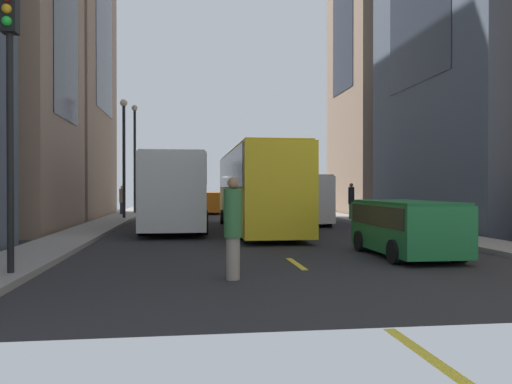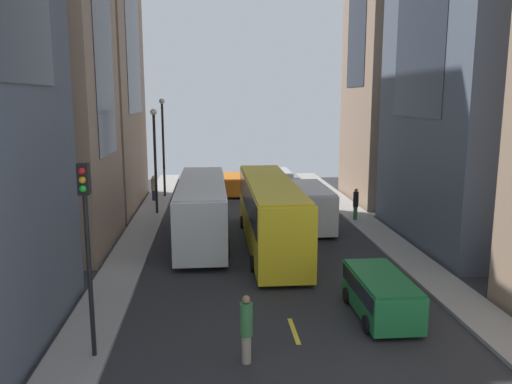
{
  "view_description": "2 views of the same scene",
  "coord_description": "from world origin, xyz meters",
  "px_view_note": "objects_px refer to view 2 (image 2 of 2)",
  "views": [
    {
      "loc": [
        -2.7,
        -26.6,
        1.93
      ],
      "look_at": [
        1.03,
        1.48,
        1.69
      ],
      "focal_mm": 35.69,
      "sensor_mm": 36.0,
      "label": 1
    },
    {
      "loc": [
        -2.74,
        -30.27,
        7.9
      ],
      "look_at": [
        -0.0,
        0.93,
        2.12
      ],
      "focal_mm": 35.95,
      "sensor_mm": 36.0,
      "label": 2
    }
  ],
  "objects_px": {
    "car_orange_2": "(232,183)",
    "pedestrian_waiting_curb": "(154,187)",
    "car_green_1": "(381,292)",
    "pedestrian_crossing_near": "(356,203)",
    "streetcar_yellow": "(270,208)",
    "pedestrian_walking_far": "(246,327)",
    "delivery_van_white": "(310,204)",
    "traffic_light_near_corner": "(86,225)",
    "car_silver_0": "(279,178)",
    "city_bus_white": "(202,204)"
  },
  "relations": [
    {
      "from": "pedestrian_walking_far",
      "to": "pedestrian_waiting_curb",
      "type": "bearing_deg",
      "value": 53.33
    },
    {
      "from": "streetcar_yellow",
      "to": "pedestrian_waiting_curb",
      "type": "xyz_separation_m",
      "value": [
        -7.5,
        12.5,
        -0.96
      ]
    },
    {
      "from": "car_silver_0",
      "to": "traffic_light_near_corner",
      "type": "xyz_separation_m",
      "value": [
        -9.5,
        -28.82,
        3.25
      ]
    },
    {
      "from": "streetcar_yellow",
      "to": "traffic_light_near_corner",
      "type": "distance_m",
      "value": 13.63
    },
    {
      "from": "car_green_1",
      "to": "traffic_light_near_corner",
      "type": "height_order",
      "value": "traffic_light_near_corner"
    },
    {
      "from": "streetcar_yellow",
      "to": "traffic_light_near_corner",
      "type": "relative_size",
      "value": 2.21
    },
    {
      "from": "city_bus_white",
      "to": "car_green_1",
      "type": "distance_m",
      "value": 12.97
    },
    {
      "from": "car_silver_0",
      "to": "car_orange_2",
      "type": "bearing_deg",
      "value": -155.03
    },
    {
      "from": "car_silver_0",
      "to": "pedestrian_walking_far",
      "type": "height_order",
      "value": "pedestrian_walking_far"
    },
    {
      "from": "delivery_van_white",
      "to": "city_bus_white",
      "type": "bearing_deg",
      "value": -162.9
    },
    {
      "from": "car_silver_0",
      "to": "traffic_light_near_corner",
      "type": "relative_size",
      "value": 0.71
    },
    {
      "from": "car_orange_2",
      "to": "streetcar_yellow",
      "type": "bearing_deg",
      "value": -84.84
    },
    {
      "from": "delivery_van_white",
      "to": "pedestrian_walking_far",
      "type": "distance_m",
      "value": 16.81
    },
    {
      "from": "delivery_van_white",
      "to": "pedestrian_crossing_near",
      "type": "distance_m",
      "value": 3.39
    },
    {
      "from": "city_bus_white",
      "to": "delivery_van_white",
      "type": "relative_size",
      "value": 1.93
    },
    {
      "from": "delivery_van_white",
      "to": "streetcar_yellow",
      "type": "bearing_deg",
      "value": -127.74
    },
    {
      "from": "car_orange_2",
      "to": "pedestrian_walking_far",
      "type": "xyz_separation_m",
      "value": [
        -0.74,
        -27.46,
        0.21
      ]
    },
    {
      "from": "streetcar_yellow",
      "to": "car_orange_2",
      "type": "height_order",
      "value": "streetcar_yellow"
    },
    {
      "from": "streetcar_yellow",
      "to": "car_orange_2",
      "type": "xyz_separation_m",
      "value": [
        -1.38,
        15.23,
        -1.19
      ]
    },
    {
      "from": "city_bus_white",
      "to": "car_green_1",
      "type": "xyz_separation_m",
      "value": [
        6.66,
        -11.08,
        -1.09
      ]
    },
    {
      "from": "car_orange_2",
      "to": "pedestrian_crossing_near",
      "type": "distance_m",
      "value": 12.73
    },
    {
      "from": "streetcar_yellow",
      "to": "pedestrian_waiting_curb",
      "type": "height_order",
      "value": "streetcar_yellow"
    },
    {
      "from": "car_orange_2",
      "to": "traffic_light_near_corner",
      "type": "relative_size",
      "value": 0.72
    },
    {
      "from": "car_green_1",
      "to": "pedestrian_walking_far",
      "type": "height_order",
      "value": "pedestrian_walking_far"
    },
    {
      "from": "delivery_van_white",
      "to": "car_orange_2",
      "type": "relative_size",
      "value": 1.43
    },
    {
      "from": "pedestrian_crossing_near",
      "to": "pedestrian_walking_far",
      "type": "bearing_deg",
      "value": 111.77
    },
    {
      "from": "car_orange_2",
      "to": "pedestrian_crossing_near",
      "type": "bearing_deg",
      "value": -53.97
    },
    {
      "from": "city_bus_white",
      "to": "streetcar_yellow",
      "type": "distance_m",
      "value": 4.06
    },
    {
      "from": "delivery_van_white",
      "to": "car_green_1",
      "type": "distance_m",
      "value": 13.12
    },
    {
      "from": "streetcar_yellow",
      "to": "pedestrian_waiting_curb",
      "type": "bearing_deg",
      "value": 120.98
    },
    {
      "from": "car_green_1",
      "to": "pedestrian_crossing_near",
      "type": "xyz_separation_m",
      "value": [
        3.1,
        14.25,
        0.32
      ]
    },
    {
      "from": "traffic_light_near_corner",
      "to": "pedestrian_walking_far",
      "type": "bearing_deg",
      "value": -7.09
    },
    {
      "from": "car_green_1",
      "to": "delivery_van_white",
      "type": "bearing_deg",
      "value": 90.34
    },
    {
      "from": "car_orange_2",
      "to": "pedestrian_waiting_curb",
      "type": "bearing_deg",
      "value": -156.02
    },
    {
      "from": "pedestrian_walking_far",
      "to": "pedestrian_crossing_near",
      "type": "xyz_separation_m",
      "value": [
        8.22,
        17.18,
        0.1
      ]
    },
    {
      "from": "traffic_light_near_corner",
      "to": "pedestrian_waiting_curb",
      "type": "bearing_deg",
      "value": 91.83
    },
    {
      "from": "streetcar_yellow",
      "to": "traffic_light_near_corner",
      "type": "xyz_separation_m",
      "value": [
        -6.73,
        -11.66,
        2.13
      ]
    },
    {
      "from": "pedestrian_waiting_curb",
      "to": "delivery_van_white",
      "type": "bearing_deg",
      "value": -60.21
    },
    {
      "from": "car_green_1",
      "to": "car_orange_2",
      "type": "xyz_separation_m",
      "value": [
        -4.39,
        24.54,
        0.01
      ]
    },
    {
      "from": "streetcar_yellow",
      "to": "pedestrian_walking_far",
      "type": "height_order",
      "value": "streetcar_yellow"
    },
    {
      "from": "pedestrian_walking_far",
      "to": "pedestrian_waiting_curb",
      "type": "xyz_separation_m",
      "value": [
        -5.39,
        24.74,
        0.02
      ]
    },
    {
      "from": "pedestrian_waiting_curb",
      "to": "traffic_light_near_corner",
      "type": "bearing_deg",
      "value": -108.53
    },
    {
      "from": "car_green_1",
      "to": "car_orange_2",
      "type": "distance_m",
      "value": 24.93
    },
    {
      "from": "car_silver_0",
      "to": "delivery_van_white",
      "type": "bearing_deg",
      "value": -89.31
    },
    {
      "from": "streetcar_yellow",
      "to": "car_orange_2",
      "type": "bearing_deg",
      "value": 95.16
    },
    {
      "from": "car_orange_2",
      "to": "pedestrian_crossing_near",
      "type": "relative_size",
      "value": 2.07
    },
    {
      "from": "streetcar_yellow",
      "to": "car_green_1",
      "type": "distance_m",
      "value": 9.86
    },
    {
      "from": "car_orange_2",
      "to": "traffic_light_near_corner",
      "type": "xyz_separation_m",
      "value": [
        -5.36,
        -26.89,
        3.32
      ]
    },
    {
      "from": "car_green_1",
      "to": "pedestrian_waiting_curb",
      "type": "bearing_deg",
      "value": 115.74
    },
    {
      "from": "streetcar_yellow",
      "to": "pedestrian_waiting_curb",
      "type": "distance_m",
      "value": 14.61
    }
  ]
}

